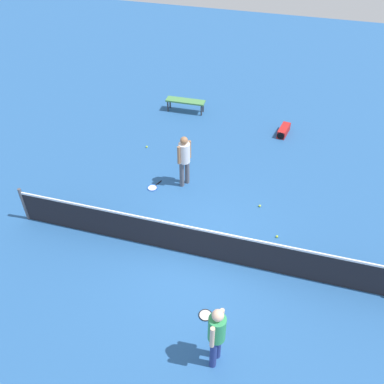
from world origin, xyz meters
name	(u,v)px	position (x,y,z in m)	size (l,w,h in m)	color
ground_plane	(201,256)	(0.00, 0.00, 0.00)	(40.00, 40.00, 0.00)	#265693
court_net	(201,242)	(0.00, 0.00, 0.50)	(10.09, 0.09, 1.07)	#4C4C51
player_near_side	(184,157)	(1.24, -2.69, 1.01)	(0.46, 0.50, 1.70)	#595960
player_far_side	(217,333)	(-1.01, 2.63, 1.01)	(0.40, 0.53, 1.70)	navy
tennis_racket_near_player	(153,187)	(2.12, -2.24, 0.01)	(0.41, 0.60, 0.03)	blue
tennis_racket_far_player	(207,316)	(-0.58, 1.67, 0.01)	(0.61, 0.38, 0.03)	black
tennis_ball_near_player	(260,206)	(-1.15, -2.28, 0.03)	(0.07, 0.07, 0.07)	#C6E033
tennis_ball_by_net	(277,236)	(-1.78, -1.19, 0.03)	(0.07, 0.07, 0.07)	#C6E033
tennis_ball_midcourt	(147,147)	(3.07, -4.23, 0.03)	(0.07, 0.07, 0.07)	#C6E033
courtside_bench	(185,102)	(2.51, -7.01, 0.42)	(1.51, 0.44, 0.48)	#4C8C4C
equipment_bag	(283,131)	(-1.34, -6.38, 0.14)	(0.41, 0.84, 0.28)	#B21E1E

